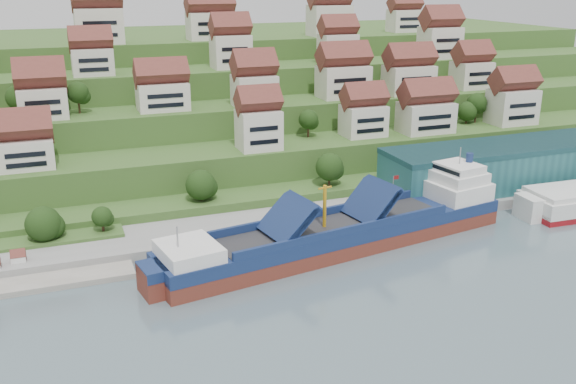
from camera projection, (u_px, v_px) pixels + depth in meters
name	position (u px, v px, depth m)	size (l,w,h in m)	color
ground	(332.00, 253.00, 118.88)	(300.00, 300.00, 0.00)	slate
quay	(388.00, 209.00, 138.46)	(180.00, 14.00, 2.20)	gray
hillside	(202.00, 100.00, 207.37)	(260.00, 128.00, 31.00)	#2D4C1E
hillside_village	(245.00, 73.00, 166.50)	(155.36, 65.20, 29.50)	silver
hillside_trees	(232.00, 134.00, 147.50)	(139.87, 62.73, 29.55)	#203E14
warehouse	(507.00, 165.00, 148.87)	(60.00, 15.00, 10.00)	#22595D
flagpole	(393.00, 191.00, 131.54)	(1.28, 0.16, 8.00)	gray
cargo_ship	(349.00, 232.00, 120.83)	(71.84, 22.77, 15.66)	maroon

